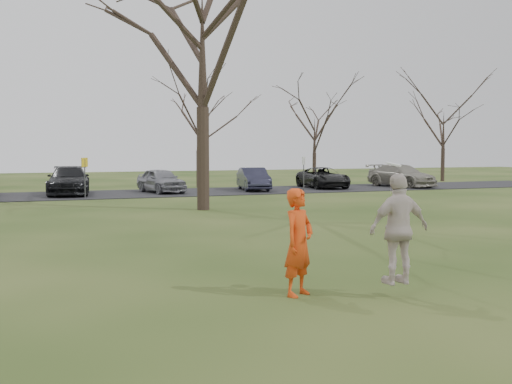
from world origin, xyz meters
The scene contains 13 objects.
ground centered at (0.00, 0.00, 0.00)m, with size 120.00×120.00×0.00m, color #1E380F.
parking_strip centered at (0.00, 25.00, 0.02)m, with size 62.00×6.50×0.04m, color black.
player_defender centered at (-0.73, 0.18, 0.91)m, with size 0.67×0.44×1.83m, color #E14212.
car_3 centered at (-2.50, 25.37, 0.80)m, with size 2.14×5.26×1.53m, color black.
car_4 centered at (2.50, 25.09, 0.73)m, with size 1.63×4.05×1.38m, color gray.
car_5 centered at (8.09, 24.93, 0.72)m, with size 1.43×4.11×1.35m, color #27273A.
car_6 centered at (13.03, 25.41, 0.69)m, with size 2.17×4.71×1.31m, color black.
car_7 centered at (18.43, 24.61, 0.77)m, with size 2.05×5.04×1.46m, color gray.
catching_play centered at (0.75, -0.58, 1.17)m, with size 1.09×0.54×2.05m.
sign_yellow centered at (-2.00, 22.00, 1.45)m, with size 0.35×0.35×2.08m.
sign_white centered at (10.00, 22.00, 1.45)m, with size 0.35×0.35×2.08m.
big_tree centered at (2.00, 15.00, 7.00)m, with size 9.00×9.00×14.00m, color #352821, non-canonical shape.
small_tree_row centered at (4.38, 30.06, 3.89)m, with size 55.00×5.90×8.50m.
Camera 1 is at (-5.15, -9.07, 2.48)m, focal length 42.78 mm.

